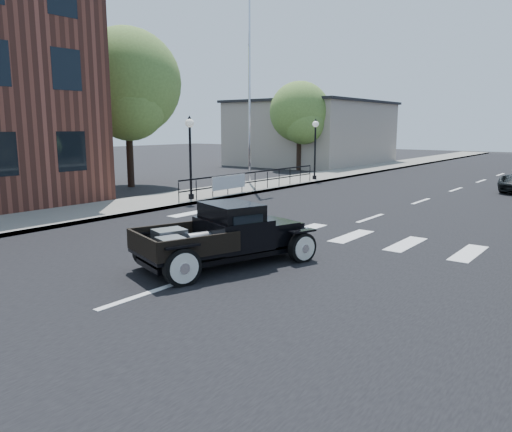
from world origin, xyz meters
The scene contains 13 objects.
ground centered at (0.00, 0.00, 0.00)m, with size 120.00×120.00×0.00m, color black.
road centered at (0.00, 15.00, 0.01)m, with size 14.00×80.00×0.02m, color black.
road_markings centered at (0.00, 10.00, 0.00)m, with size 12.00×60.00×0.06m, color silver, non-canonical shape.
sidewalk_left centered at (-8.50, 15.00, 0.07)m, with size 3.00×80.00×0.15m, color gray.
low_building_left centered at (-15.00, 28.00, 2.50)m, with size 10.00×12.00×5.00m, color #A29588.
railing centered at (-7.30, 10.00, 0.65)m, with size 0.08×10.00×1.00m, color black, non-canonical shape.
banner centered at (-7.22, 8.00, 0.45)m, with size 0.04×2.20×0.60m, color silver, non-canonical shape.
lamp_post_b centered at (-7.60, 6.00, 1.86)m, with size 0.36×0.36×3.42m, color black, non-canonical shape.
lamp_post_c centered at (-7.60, 16.00, 1.86)m, with size 0.36×0.36×3.42m, color black, non-canonical shape.
flagpole centered at (-9.20, 12.00, 6.64)m, with size 0.12×0.12×12.97m, color silver.
big_tree_near centered at (-14.00, 8.00, 4.04)m, with size 5.50×5.50×8.08m, color #547632, non-canonical shape.
big_tree_far centered at (-12.50, 22.00, 3.16)m, with size 4.31×4.31×6.32m, color #547632, non-canonical shape.
hotrod_pickup centered at (-0.12, -0.49, 0.73)m, with size 1.96×4.21×1.46m, color black, non-canonical shape.
Camera 1 is at (7.10, -8.76, 3.12)m, focal length 35.00 mm.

